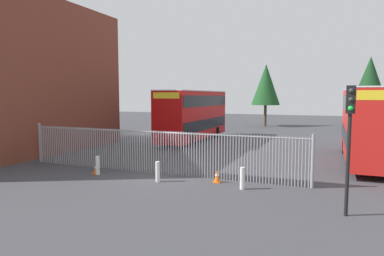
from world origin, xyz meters
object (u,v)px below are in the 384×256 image
object	(u,v)px
double_decker_bus_near_gate	(369,122)
traffic_cone_by_gate	(96,168)
bollard_near_right	(242,178)
bollard_near_left	(98,165)
double_decker_bus_behind_fence_left	(194,114)
traffic_light_kerbside	(350,126)
traffic_cone_mid_forecourt	(217,176)
bollard_center_front	(158,172)

from	to	relation	value
double_decker_bus_near_gate	traffic_cone_by_gate	distance (m)	15.80
bollard_near_right	bollard_near_left	bearing A→B (deg)	-179.40
double_decker_bus_behind_fence_left	traffic_light_kerbside	distance (m)	19.34
traffic_cone_by_gate	traffic_cone_mid_forecourt	distance (m)	6.28
double_decker_bus_behind_fence_left	bollard_near_right	bearing A→B (deg)	-60.60
traffic_cone_by_gate	traffic_cone_mid_forecourt	bearing A→B (deg)	6.26
traffic_cone_mid_forecourt	double_decker_bus_near_gate	bearing A→B (deg)	49.00
double_decker_bus_behind_fence_left	double_decker_bus_near_gate	bearing A→B (deg)	-20.87
traffic_cone_mid_forecourt	traffic_light_kerbside	world-z (taller)	traffic_light_kerbside
bollard_center_front	bollard_near_right	distance (m)	3.94
bollard_near_left	bollard_center_front	bearing A→B (deg)	-2.42
bollard_center_front	traffic_cone_by_gate	xyz separation A→B (m)	(-3.66, 0.23, -0.19)
double_decker_bus_near_gate	traffic_cone_mid_forecourt	size ratio (longest dim) A/B	18.32
double_decker_bus_near_gate	traffic_cone_by_gate	world-z (taller)	double_decker_bus_near_gate
bollard_near_left	traffic_cone_by_gate	bearing A→B (deg)	151.69
traffic_cone_by_gate	traffic_light_kerbside	size ratio (longest dim) A/B	0.14
bollard_near_left	bollard_near_right	bearing A→B (deg)	0.60
double_decker_bus_near_gate	double_decker_bus_behind_fence_left	world-z (taller)	same
traffic_cone_by_gate	double_decker_bus_behind_fence_left	bearing A→B (deg)	90.32
bollard_center_front	traffic_cone_by_gate	bearing A→B (deg)	176.32
double_decker_bus_near_gate	double_decker_bus_behind_fence_left	distance (m)	14.10
bollard_near_right	traffic_cone_by_gate	distance (m)	7.59
double_decker_bus_behind_fence_left	bollard_center_front	bearing A→B (deg)	-74.89
bollard_near_left	bollard_center_front	xyz separation A→B (m)	(3.49, -0.15, 0.00)
bollard_near_right	traffic_cone_mid_forecourt	distance (m)	1.52
traffic_cone_by_gate	traffic_cone_mid_forecourt	xyz separation A→B (m)	(6.24, 0.68, 0.00)
bollard_near_left	bollard_center_front	distance (m)	3.50
traffic_cone_by_gate	traffic_cone_mid_forecourt	world-z (taller)	same
bollard_near_right	traffic_light_kerbside	bearing A→B (deg)	-25.06
double_decker_bus_near_gate	bollard_near_left	bearing A→B (deg)	-146.21
double_decker_bus_near_gate	bollard_center_front	bearing A→B (deg)	-137.00
double_decker_bus_behind_fence_left	bollard_near_left	bearing A→B (deg)	-89.00
bollard_near_left	traffic_cone_by_gate	size ratio (longest dim) A/B	1.61
double_decker_bus_near_gate	double_decker_bus_behind_fence_left	xyz separation A→B (m)	(-13.17, 5.02, 0.00)
bollard_center_front	traffic_cone_mid_forecourt	distance (m)	2.75
bollard_center_front	traffic_cone_by_gate	world-z (taller)	bollard_center_front
bollard_center_front	traffic_light_kerbside	xyz separation A→B (m)	(7.89, -1.62, 2.51)
bollard_near_left	bollard_near_right	world-z (taller)	same
traffic_light_kerbside	traffic_cone_by_gate	bearing A→B (deg)	170.85
bollard_center_front	traffic_light_kerbside	bearing A→B (deg)	-11.64
bollard_near_left	traffic_cone_by_gate	world-z (taller)	bollard_near_left
bollard_near_right	double_decker_bus_behind_fence_left	bearing A→B (deg)	119.40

